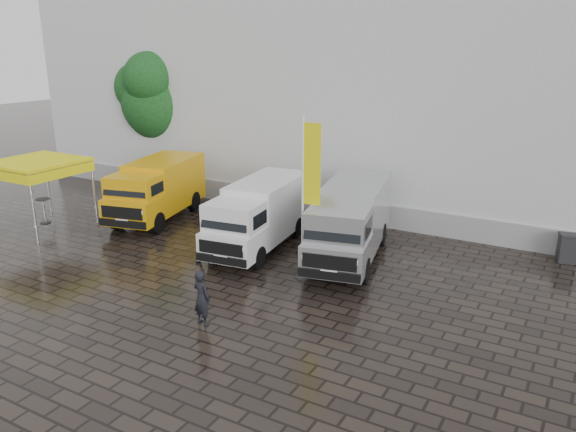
# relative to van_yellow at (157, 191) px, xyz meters

# --- Properties ---
(ground) EXTENTS (120.00, 120.00, 0.00)m
(ground) POSITION_rel_van_yellow_xyz_m (8.46, -4.02, -1.30)
(ground) COLOR black
(ground) RESTS_ON ground
(exhibition_hall) EXTENTS (44.00, 16.00, 12.00)m
(exhibition_hall) POSITION_rel_van_yellow_xyz_m (10.46, 11.98, 4.70)
(exhibition_hall) COLOR silver
(exhibition_hall) RESTS_ON ground
(hall_plinth) EXTENTS (44.00, 0.15, 1.00)m
(hall_plinth) POSITION_rel_van_yellow_xyz_m (10.46, 3.93, -0.80)
(hall_plinth) COLOR gray
(hall_plinth) RESTS_ON ground
(van_yellow) EXTENTS (3.39, 5.99, 2.61)m
(van_yellow) POSITION_rel_van_yellow_xyz_m (0.00, 0.00, 0.00)
(van_yellow) COLOR #D0920A
(van_yellow) RESTS_ON ground
(van_white) EXTENTS (2.66, 6.09, 2.56)m
(van_white) POSITION_rel_van_yellow_xyz_m (6.01, -0.95, -0.02)
(van_white) COLOR silver
(van_white) RESTS_ON ground
(van_silver) EXTENTS (3.33, 6.53, 2.70)m
(van_silver) POSITION_rel_van_yellow_xyz_m (9.52, -0.28, 0.05)
(van_silver) COLOR #ACAEB1
(van_silver) RESTS_ON ground
(canopy_tent) EXTENTS (3.26, 3.26, 2.95)m
(canopy_tent) POSITION_rel_van_yellow_xyz_m (-3.47, -3.40, 1.47)
(canopy_tent) COLOR silver
(canopy_tent) RESTS_ON ground
(flagpole) EXTENTS (0.88, 0.50, 5.51)m
(flagpole) POSITION_rel_van_yellow_xyz_m (9.04, -2.69, 1.81)
(flagpole) COLOR black
(flagpole) RESTS_ON ground
(tree) EXTENTS (4.21, 4.24, 7.55)m
(tree) POSITION_rel_van_yellow_xyz_m (-4.08, 5.23, 3.54)
(tree) COLOR black
(tree) RESTS_ON ground
(cocktail_table) EXTENTS (0.60, 0.60, 1.11)m
(cocktail_table) POSITION_rel_van_yellow_xyz_m (-3.98, -2.93, -0.75)
(cocktail_table) COLOR black
(cocktail_table) RESTS_ON ground
(wheelie_bin) EXTENTS (0.78, 0.78, 1.06)m
(wheelie_bin) POSITION_rel_van_yellow_xyz_m (16.56, 3.41, -0.77)
(wheelie_bin) COLOR black
(wheelie_bin) RESTS_ON ground
(person_front) EXTENTS (0.67, 0.52, 1.65)m
(person_front) POSITION_rel_van_yellow_xyz_m (7.93, -6.97, -0.48)
(person_front) COLOR black
(person_front) RESTS_ON ground
(person_tent) EXTENTS (0.95, 0.84, 1.62)m
(person_tent) POSITION_rel_van_yellow_xyz_m (5.24, -3.32, -0.49)
(person_tent) COLOR black
(person_tent) RESTS_ON ground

